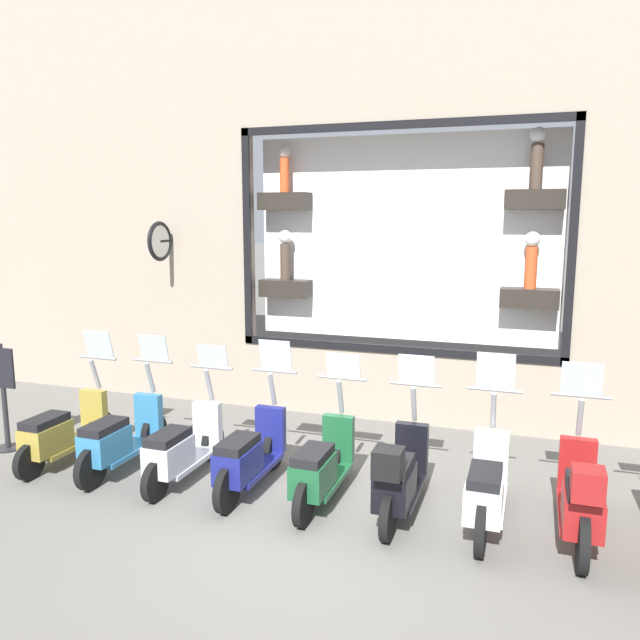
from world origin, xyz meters
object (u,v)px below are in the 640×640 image
at_px(scooter_white_2, 486,488).
at_px(scooter_green_4, 321,467).
at_px(scooter_olive_8, 62,432).
at_px(shop_sign_post, 3,394).
at_px(scooter_black_3, 399,476).
at_px(scooter_red_1, 581,498).
at_px(scooter_navy_5, 249,456).
at_px(scooter_silver_6, 181,449).
at_px(scooter_teal_7, 119,439).

bearing_deg(scooter_white_2, scooter_green_4, 90.22).
bearing_deg(scooter_olive_8, scooter_white_2, -89.92).
height_order(scooter_white_2, shop_sign_post, scooter_white_2).
xyz_separation_m(scooter_black_3, shop_sign_post, (0.20, 5.53, 0.32)).
bearing_deg(scooter_green_4, scooter_black_3, -93.90).
height_order(scooter_red_1, scooter_black_3, scooter_red_1).
relative_size(scooter_white_2, shop_sign_post, 1.22).
xyz_separation_m(scooter_white_2, scooter_navy_5, (-0.00, 2.67, -0.00)).
bearing_deg(scooter_white_2, scooter_navy_5, 90.03).
xyz_separation_m(scooter_navy_5, scooter_silver_6, (-0.01, 0.89, -0.02)).
height_order(scooter_green_4, scooter_silver_6, scooter_green_4).
xyz_separation_m(scooter_red_1, shop_sign_post, (0.19, 7.31, 0.30)).
bearing_deg(scooter_navy_5, scooter_teal_7, 90.07).
distance_m(scooter_silver_6, scooter_teal_7, 0.89).
distance_m(scooter_green_4, shop_sign_post, 4.65).
bearing_deg(scooter_red_1, scooter_white_2, 86.43).
height_order(scooter_navy_5, shop_sign_post, scooter_navy_5).
bearing_deg(scooter_teal_7, scooter_white_2, -89.95).
height_order(scooter_white_2, scooter_silver_6, scooter_white_2).
distance_m(scooter_red_1, scooter_black_3, 1.78).
bearing_deg(scooter_black_3, scooter_silver_6, 88.75).
distance_m(scooter_navy_5, scooter_silver_6, 0.89).
height_order(scooter_white_2, scooter_teal_7, scooter_white_2).
relative_size(scooter_white_2, scooter_olive_8, 1.01).
xyz_separation_m(scooter_green_4, scooter_navy_5, (0.01, 0.89, 0.01)).
height_order(scooter_red_1, scooter_green_4, scooter_red_1).
bearing_deg(scooter_olive_8, scooter_black_3, -90.77).
relative_size(scooter_white_2, scooter_silver_6, 1.01).
bearing_deg(scooter_silver_6, shop_sign_post, 87.19).
distance_m(scooter_red_1, scooter_green_4, 2.68).
distance_m(scooter_black_3, scooter_olive_8, 4.46).
height_order(scooter_green_4, scooter_olive_8, scooter_olive_8).
bearing_deg(scooter_navy_5, scooter_olive_8, 90.14).
distance_m(scooter_red_1, scooter_silver_6, 4.46).
height_order(scooter_green_4, shop_sign_post, scooter_green_4).
distance_m(scooter_navy_5, scooter_teal_7, 1.78).
xyz_separation_m(scooter_teal_7, scooter_olive_8, (-0.00, 0.89, -0.02)).
xyz_separation_m(scooter_red_1, scooter_white_2, (0.06, 0.89, -0.05)).
xyz_separation_m(scooter_white_2, scooter_teal_7, (-0.00, 4.46, -0.01)).
relative_size(scooter_red_1, scooter_navy_5, 1.00).
bearing_deg(scooter_white_2, scooter_red_1, -93.57).
bearing_deg(scooter_silver_6, scooter_red_1, -90.60).
bearing_deg(scooter_black_3, scooter_olive_8, 89.23).
bearing_deg(shop_sign_post, scooter_black_3, -92.06).
relative_size(scooter_teal_7, shop_sign_post, 1.21).
bearing_deg(scooter_green_4, scooter_silver_6, 90.07).
distance_m(scooter_green_4, scooter_navy_5, 0.89).
bearing_deg(scooter_silver_6, scooter_olive_8, 89.95).
relative_size(scooter_white_2, scooter_green_4, 1.00).
height_order(scooter_black_3, scooter_navy_5, scooter_navy_5).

